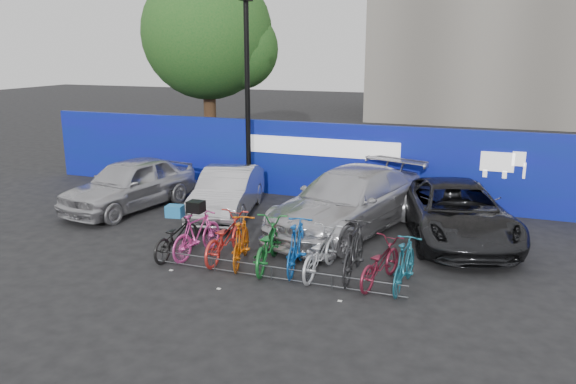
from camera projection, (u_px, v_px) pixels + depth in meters
The scene contains 21 objects.
ground at pixel (282, 269), 12.12m from camera, with size 100.00×100.00×0.00m, color black.
hoarding at pixel (352, 163), 17.27m from camera, with size 22.00×0.18×2.40m.
tree at pixel (213, 37), 22.28m from camera, with size 5.40×5.20×7.80m.
lamppost at pixel (247, 94), 17.29m from camera, with size 0.25×0.50×6.11m.
bike_rack at pixel (271, 272), 11.54m from camera, with size 5.60×0.03×0.30m.
car_0 at pixel (130, 184), 16.54m from camera, with size 1.78×4.41×1.50m, color #B3B3B7.
car_1 at pixel (228, 192), 15.95m from camera, with size 1.41×4.04×1.33m, color #B0AFB5.
car_2 at pixel (349, 201), 14.51m from camera, with size 2.23×5.48×1.59m, color silver.
car_3 at pixel (456, 212), 13.88m from camera, with size 2.33×5.06×1.41m, color black.
bike_0 at pixel (176, 236), 12.80m from camera, with size 0.62×1.77×0.93m, color black.
bike_1 at pixel (197, 234), 12.77m from camera, with size 0.49×1.74×1.05m, color #D93F99.
bike_2 at pixel (225, 237), 12.60m from camera, with size 0.67×1.93×1.02m, color red.
bike_3 at pixel (241, 242), 12.28m from camera, with size 0.49×1.74×1.04m, color #CF5A0B.
bike_4 at pixel (267, 244), 12.14m from camera, with size 0.69×1.97×1.03m, color #176C29.
bike_5 at pixel (297, 246), 11.93m from camera, with size 0.52×1.85×1.11m, color #104EA5.
bike_6 at pixel (320, 253), 11.73m from camera, with size 0.64×1.84×0.97m, color #B9BCC2.
bike_7 at pixel (354, 250), 11.58m from camera, with size 0.55×1.95×1.17m, color black.
bike_8 at pixel (380, 263), 11.26m from camera, with size 0.61×1.74×0.91m, color maroon.
bike_9 at pixel (404, 264), 11.04m from camera, with size 0.48×1.70×1.02m, color #18596D.
cargo_crate at pixel (175, 211), 12.65m from camera, with size 0.37×0.28×0.27m, color #1F6EAC.
cargo_topcase at pixel (196, 207), 12.61m from camera, with size 0.35×0.31×0.26m, color black.
Camera 1 is at (4.08, -10.57, 4.63)m, focal length 35.00 mm.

